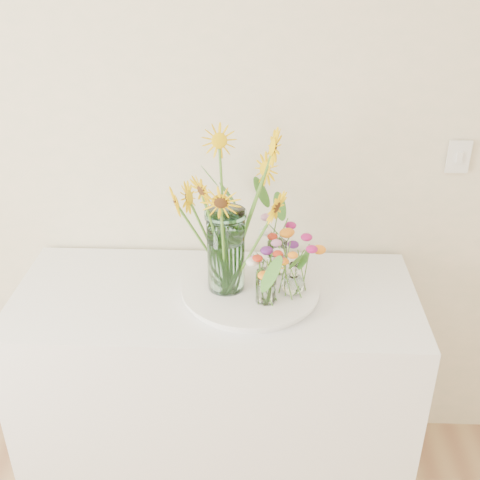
{
  "coord_description": "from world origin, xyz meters",
  "views": [
    {
      "loc": [
        0.04,
        0.2,
        2.06
      ],
      "look_at": [
        -0.03,
        1.91,
        1.13
      ],
      "focal_mm": 45.0,
      "sensor_mm": 36.0,
      "label": 1
    }
  ],
  "objects_px": {
    "tray": "(250,291)",
    "small_vase_a": "(266,287)",
    "counter": "(217,392)",
    "small_vase_b": "(293,278)",
    "mason_jar": "(226,251)",
    "small_vase_c": "(277,257)"
  },
  "relations": [
    {
      "from": "mason_jar",
      "to": "small_vase_a",
      "type": "distance_m",
      "value": 0.18
    },
    {
      "from": "mason_jar",
      "to": "small_vase_b",
      "type": "distance_m",
      "value": 0.24
    },
    {
      "from": "counter",
      "to": "small_vase_a",
      "type": "relative_size",
      "value": 12.08
    },
    {
      "from": "mason_jar",
      "to": "tray",
      "type": "bearing_deg",
      "value": 1.0
    },
    {
      "from": "small_vase_b",
      "to": "counter",
      "type": "bearing_deg",
      "value": 175.49
    },
    {
      "from": "small_vase_c",
      "to": "small_vase_b",
      "type": "bearing_deg",
      "value": -68.16
    },
    {
      "from": "tray",
      "to": "small_vase_b",
      "type": "relative_size",
      "value": 3.88
    },
    {
      "from": "small_vase_b",
      "to": "small_vase_c",
      "type": "bearing_deg",
      "value": 111.84
    },
    {
      "from": "mason_jar",
      "to": "small_vase_a",
      "type": "height_order",
      "value": "mason_jar"
    },
    {
      "from": "tray",
      "to": "mason_jar",
      "type": "bearing_deg",
      "value": -179.0
    },
    {
      "from": "counter",
      "to": "small_vase_a",
      "type": "distance_m",
      "value": 0.57
    },
    {
      "from": "tray",
      "to": "small_vase_a",
      "type": "height_order",
      "value": "small_vase_a"
    },
    {
      "from": "tray",
      "to": "small_vase_b",
      "type": "bearing_deg",
      "value": -9.12
    },
    {
      "from": "tray",
      "to": "mason_jar",
      "type": "distance_m",
      "value": 0.18
    },
    {
      "from": "mason_jar",
      "to": "small_vase_b",
      "type": "relative_size",
      "value": 2.54
    },
    {
      "from": "tray",
      "to": "small_vase_a",
      "type": "bearing_deg",
      "value": -57.17
    },
    {
      "from": "counter",
      "to": "small_vase_b",
      "type": "distance_m",
      "value": 0.6
    },
    {
      "from": "small_vase_a",
      "to": "small_vase_c",
      "type": "xyz_separation_m",
      "value": [
        0.04,
        0.19,
        0.0
      ]
    },
    {
      "from": "tray",
      "to": "small_vase_b",
      "type": "xyz_separation_m",
      "value": [
        0.14,
        -0.02,
        0.07
      ]
    },
    {
      "from": "counter",
      "to": "small_vase_a",
      "type": "xyz_separation_m",
      "value": [
        0.18,
        -0.08,
        0.53
      ]
    },
    {
      "from": "tray",
      "to": "mason_jar",
      "type": "relative_size",
      "value": 1.53
    },
    {
      "from": "tray",
      "to": "small_vase_c",
      "type": "xyz_separation_m",
      "value": [
        0.09,
        0.11,
        0.07
      ]
    }
  ]
}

